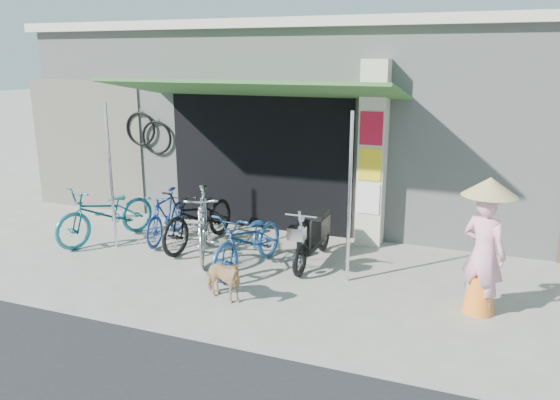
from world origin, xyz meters
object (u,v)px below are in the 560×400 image
at_px(bike_teal, 106,213).
at_px(bike_silver, 203,223).
at_px(street_dog, 222,279).
at_px(nun, 484,247).
at_px(moped, 313,236).
at_px(bike_navy, 249,240).
at_px(bike_black, 199,216).
at_px(bike_blue, 166,216).

bearing_deg(bike_teal, bike_silver, 16.57).
relative_size(street_dog, nun, 0.41).
distance_m(bike_teal, moped, 3.57).
bearing_deg(bike_navy, bike_black, 159.52).
relative_size(bike_silver, bike_navy, 1.03).
xyz_separation_m(bike_black, bike_navy, (1.20, -0.69, -0.04)).
bearing_deg(bike_black, bike_silver, -48.25).
distance_m(bike_blue, street_dog, 2.66).
xyz_separation_m(bike_navy, moped, (0.79, 0.62, -0.04)).
bearing_deg(street_dog, nun, -57.79).
bearing_deg(nun, moped, 8.48).
xyz_separation_m(bike_black, bike_silver, (0.31, -0.44, 0.04)).
bearing_deg(street_dog, bike_black, 53.60).
bearing_deg(bike_navy, moped, 47.58).
xyz_separation_m(bike_silver, street_dog, (1.00, -1.34, -0.24)).
bearing_deg(bike_black, nun, -6.18).
bearing_deg(bike_blue, street_dog, -48.90).
height_order(bike_black, street_dog, bike_black).
bearing_deg(bike_black, bike_blue, -175.12).
distance_m(bike_teal, nun, 6.00).
bearing_deg(bike_black, bike_navy, -23.80).
bearing_deg(bike_black, street_dog, -47.51).
height_order(bike_teal, bike_navy, bike_teal).
bearing_deg(bike_teal, nun, 13.09).
bearing_deg(nun, street_dog, 43.69).
xyz_separation_m(bike_silver, moped, (1.67, 0.37, -0.12)).
relative_size(bike_teal, bike_black, 0.99).
height_order(bike_teal, bike_blue, bike_teal).
xyz_separation_m(bike_navy, street_dog, (0.11, -1.09, -0.16)).
relative_size(bike_teal, bike_blue, 1.28).
relative_size(bike_silver, moped, 1.11).
bearing_deg(street_dog, moped, -4.34).
bearing_deg(moped, bike_teal, -174.62).
height_order(bike_black, moped, bike_black).
bearing_deg(bike_blue, moped, -8.19).
distance_m(bike_navy, moped, 1.00).
bearing_deg(street_dog, bike_silver, 53.84).
height_order(bike_black, bike_navy, bike_black).
xyz_separation_m(bike_teal, bike_blue, (0.93, 0.38, -0.05)).
bearing_deg(bike_silver, bike_black, 99.46).
height_order(street_dog, moped, moped).
distance_m(bike_navy, nun, 3.22).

